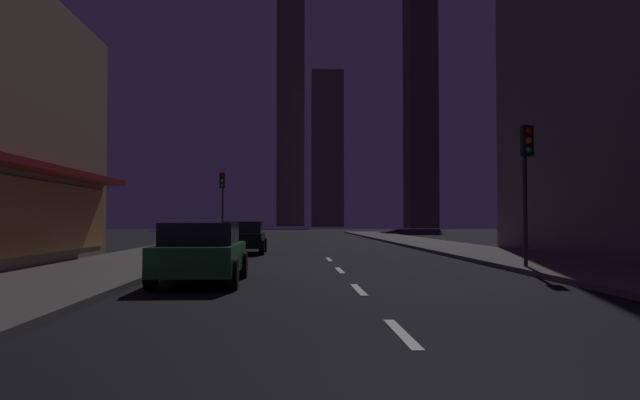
{
  "coord_description": "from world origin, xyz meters",
  "views": [
    {
      "loc": [
        -1.47,
        -5.04,
        1.51
      ],
      "look_at": [
        0.0,
        26.02,
        2.52
      ],
      "focal_mm": 34.94,
      "sensor_mm": 36.0,
      "label": 1
    }
  ],
  "objects_px": {
    "car_parked_near": "(201,252)",
    "fire_hydrant_far_left": "(195,243)",
    "traffic_light_near_right": "(526,163)",
    "traffic_light_far_left": "(222,192)",
    "car_parked_far": "(244,237)"
  },
  "relations": [
    {
      "from": "car_parked_near",
      "to": "fire_hydrant_far_left",
      "type": "distance_m",
      "value": 14.23
    },
    {
      "from": "traffic_light_near_right",
      "to": "traffic_light_far_left",
      "type": "height_order",
      "value": "same"
    },
    {
      "from": "fire_hydrant_far_left",
      "to": "traffic_light_near_right",
      "type": "relative_size",
      "value": 0.16
    },
    {
      "from": "car_parked_far",
      "to": "fire_hydrant_far_left",
      "type": "xyz_separation_m",
      "value": [
        -2.3,
        0.58,
        -0.29
      ]
    },
    {
      "from": "fire_hydrant_far_left",
      "to": "traffic_light_far_left",
      "type": "height_order",
      "value": "traffic_light_far_left"
    },
    {
      "from": "car_parked_near",
      "to": "fire_hydrant_far_left",
      "type": "relative_size",
      "value": 6.48
    },
    {
      "from": "car_parked_near",
      "to": "traffic_light_near_right",
      "type": "distance_m",
      "value": 9.92
    },
    {
      "from": "fire_hydrant_far_left",
      "to": "traffic_light_near_right",
      "type": "xyz_separation_m",
      "value": [
        11.4,
        -10.94,
        2.74
      ]
    },
    {
      "from": "car_parked_far",
      "to": "traffic_light_near_right",
      "type": "bearing_deg",
      "value": -48.71
    },
    {
      "from": "car_parked_far",
      "to": "traffic_light_far_left",
      "type": "relative_size",
      "value": 1.01
    },
    {
      "from": "fire_hydrant_far_left",
      "to": "traffic_light_near_right",
      "type": "distance_m",
      "value": 16.04
    },
    {
      "from": "car_parked_near",
      "to": "traffic_light_far_left",
      "type": "xyz_separation_m",
      "value": [
        -1.9,
        21.97,
        2.45
      ]
    },
    {
      "from": "traffic_light_far_left",
      "to": "car_parked_far",
      "type": "bearing_deg",
      "value": -77.42
    },
    {
      "from": "traffic_light_near_right",
      "to": "traffic_light_far_left",
      "type": "relative_size",
      "value": 1.0
    },
    {
      "from": "fire_hydrant_far_left",
      "to": "car_parked_near",
      "type": "bearing_deg",
      "value": -80.69
    }
  ]
}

